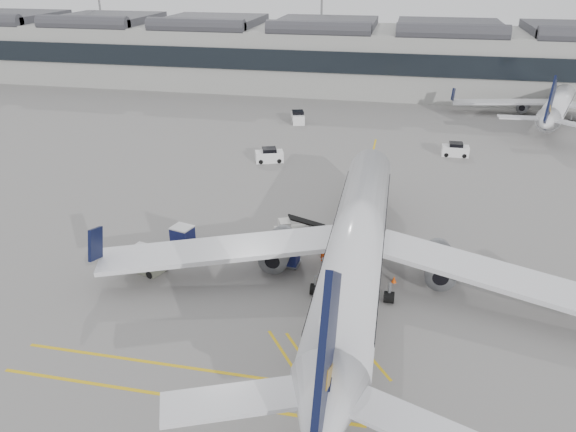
% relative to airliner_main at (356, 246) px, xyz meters
% --- Properties ---
extents(ground, '(220.00, 220.00, 0.00)m').
position_rel_airliner_main_xyz_m(ground, '(-10.86, -1.76, -3.36)').
color(ground, gray).
rests_on(ground, ground).
extents(terminal, '(200.00, 20.45, 12.40)m').
position_rel_airliner_main_xyz_m(terminal, '(-10.86, 70.17, 2.78)').
color(terminal, '#9E9E99').
rests_on(terminal, ground).
extents(light_masts, '(113.00, 0.60, 25.45)m').
position_rel_airliner_main_xyz_m(light_masts, '(-12.52, 84.24, 11.14)').
color(light_masts, slate).
rests_on(light_masts, ground).
extents(apron_markings, '(0.25, 60.00, 0.01)m').
position_rel_airliner_main_xyz_m(apron_markings, '(-0.86, 8.24, -3.35)').
color(apron_markings, gold).
rests_on(apron_markings, ground).
extents(airliner_main, '(39.31, 42.94, 11.42)m').
position_rel_airliner_main_xyz_m(airliner_main, '(0.00, 0.00, 0.00)').
color(airliner_main, silver).
rests_on(airliner_main, ground).
extents(airliner_far, '(30.02, 33.31, 9.18)m').
position_rel_airliner_main_xyz_m(airliner_far, '(25.60, 54.05, -0.66)').
color(airliner_far, silver).
rests_on(airliner_far, ground).
extents(belt_loader, '(4.87, 3.12, 1.95)m').
position_rel_airliner_main_xyz_m(belt_loader, '(-6.03, 7.30, -2.79)').
color(belt_loader, silver).
rests_on(belt_loader, ground).
extents(baggage_cart_a, '(1.95, 1.64, 1.96)m').
position_rel_airliner_main_xyz_m(baggage_cart_a, '(-5.58, 1.87, -2.31)').
color(baggage_cart_a, gray).
rests_on(baggage_cart_a, ground).
extents(baggage_cart_b, '(2.20, 2.00, 1.91)m').
position_rel_airliner_main_xyz_m(baggage_cart_b, '(-7.50, 2.98, -2.33)').
color(baggage_cart_b, gray).
rests_on(baggage_cart_b, ground).
extents(baggage_cart_c, '(2.16, 1.93, 1.93)m').
position_rel_airliner_main_xyz_m(baggage_cart_c, '(-15.15, 3.08, -2.32)').
color(baggage_cart_c, gray).
rests_on(baggage_cart_c, ground).
extents(baggage_cart_d, '(2.06, 1.82, 1.87)m').
position_rel_airliner_main_xyz_m(baggage_cart_d, '(-16.93, -0.94, -2.35)').
color(baggage_cart_d, gray).
rests_on(baggage_cart_d, ground).
extents(ramp_agent_a, '(0.63, 0.68, 1.56)m').
position_rel_airliner_main_xyz_m(ramp_agent_a, '(-2.91, 3.24, -2.58)').
color(ramp_agent_a, '#F1470C').
rests_on(ramp_agent_a, ground).
extents(ramp_agent_b, '(1.04, 0.93, 1.79)m').
position_rel_airliner_main_xyz_m(ramp_agent_b, '(-3.90, 5.77, -2.46)').
color(ramp_agent_b, '#EB3D0C').
rests_on(ramp_agent_b, ground).
extents(pushback_tug, '(3.26, 2.54, 1.61)m').
position_rel_airliner_main_xyz_m(pushback_tug, '(-16.50, -1.33, -2.64)').
color(pushback_tug, '#55574A').
rests_on(pushback_tug, ground).
extents(safety_cone_nose, '(0.39, 0.39, 0.53)m').
position_rel_airliner_main_xyz_m(safety_cone_nose, '(-0.34, 22.36, -3.09)').
color(safety_cone_nose, '#F24C0A').
rests_on(safety_cone_nose, ground).
extents(safety_cone_engine, '(0.39, 0.39, 0.54)m').
position_rel_airliner_main_xyz_m(safety_cone_engine, '(3.00, 0.93, -3.08)').
color(safety_cone_engine, '#F24C0A').
rests_on(safety_cone_engine, ground).
extents(service_van_left, '(3.74, 2.72, 1.73)m').
position_rel_airliner_main_xyz_m(service_van_left, '(-13.08, 26.27, -2.58)').
color(service_van_left, white).
rests_on(service_van_left, ground).
extents(service_van_mid, '(2.69, 3.89, 1.81)m').
position_rel_airliner_main_xyz_m(service_van_mid, '(-13.04, 44.40, -2.54)').
color(service_van_mid, white).
rests_on(service_van_mid, ground).
extents(service_van_right, '(3.32, 1.70, 1.69)m').
position_rel_airliner_main_xyz_m(service_van_right, '(9.38, 33.30, -2.60)').
color(service_van_right, white).
rests_on(service_van_right, ground).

